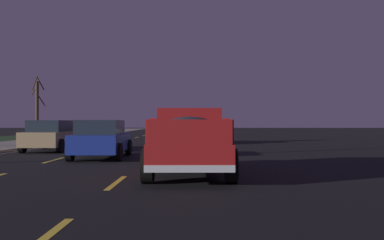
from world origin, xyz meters
TOP-DOWN VIEW (x-y plane):
  - ground at (27.00, 0.00)m, footprint 144.00×144.00m
  - sidewalk_shoulder at (27.00, 7.45)m, footprint 108.00×4.00m
  - lane_markings at (30.35, 3.07)m, footprint 108.00×7.04m
  - pickup_truck at (11.13, -3.50)m, footprint 5.45×2.33m
  - sedan_blue at (16.42, 0.13)m, footprint 4.45×2.11m
  - sedan_silver at (28.15, -3.57)m, footprint 4.42×2.05m
  - sedan_tan at (20.61, 3.53)m, footprint 4.42×2.05m
  - bare_tree_far at (37.91, 10.56)m, footprint 1.48×1.33m

SIDE VIEW (x-z plane):
  - ground at x=27.00m, z-range 0.00..0.00m
  - lane_markings at x=30.35m, z-range 0.00..0.01m
  - sidewalk_shoulder at x=27.00m, z-range 0.00..0.12m
  - sedan_blue at x=16.42m, z-range 0.01..1.55m
  - sedan_silver at x=28.15m, z-range 0.01..1.55m
  - sedan_tan at x=20.61m, z-range 0.01..1.55m
  - pickup_truck at x=11.13m, z-range 0.05..1.92m
  - bare_tree_far at x=37.91m, z-range -0.03..5.55m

